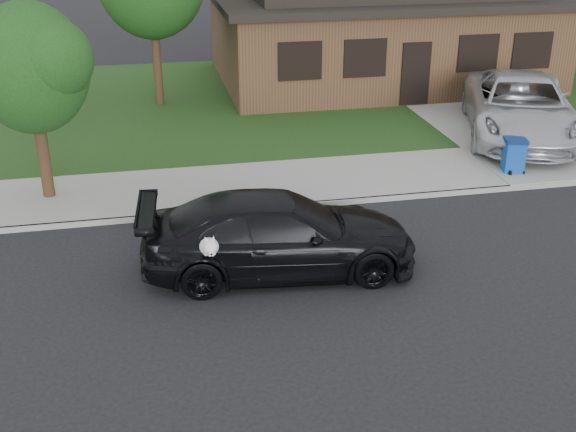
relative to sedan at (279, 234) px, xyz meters
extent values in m
plane|color=black|center=(2.73, -0.60, -0.78)|extent=(120.00, 120.00, 0.00)
cube|color=gray|center=(2.73, 4.40, -0.72)|extent=(60.00, 3.00, 0.12)
cube|color=gray|center=(2.73, 2.90, -0.72)|extent=(60.00, 0.12, 0.12)
cube|color=#193814|center=(2.73, 12.40, -0.71)|extent=(60.00, 13.00, 0.13)
cube|color=gray|center=(8.73, 9.40, -0.71)|extent=(4.50, 13.00, 0.14)
imported|color=black|center=(0.00, 0.00, 0.00)|extent=(5.50, 2.58, 1.55)
ellipsoid|color=white|center=(-1.44, -0.93, 0.34)|extent=(0.34, 0.40, 0.30)
sphere|color=white|center=(-1.44, -1.16, 0.44)|extent=(0.26, 0.26, 0.26)
cube|color=white|center=(-1.44, -1.28, 0.39)|extent=(0.09, 0.12, 0.08)
sphere|color=black|center=(-1.44, -1.34, 0.39)|extent=(0.04, 0.04, 0.04)
cone|color=white|center=(-1.50, -1.11, 0.57)|extent=(0.11, 0.11, 0.14)
cone|color=white|center=(-1.37, -1.11, 0.57)|extent=(0.11, 0.11, 0.14)
imported|color=silver|center=(8.55, 6.52, 0.25)|extent=(5.05, 7.04, 1.78)
cube|color=#0E40A1|center=(6.99, 3.82, -0.25)|extent=(0.60, 0.60, 0.82)
cube|color=#072155|center=(6.99, 3.82, 0.21)|extent=(0.65, 0.65, 0.09)
cylinder|color=black|center=(6.80, 3.57, -0.59)|extent=(0.07, 0.13, 0.13)
cylinder|color=black|center=(7.17, 3.57, -0.59)|extent=(0.07, 0.13, 0.13)
cube|color=#422B1C|center=(6.73, 14.40, 0.85)|extent=(12.00, 8.00, 3.00)
cube|color=black|center=(6.73, 10.37, 0.45)|extent=(1.00, 0.06, 2.10)
cube|color=black|center=(2.73, 10.37, 1.05)|extent=(1.30, 0.05, 1.10)
cube|color=black|center=(4.93, 10.37, 1.05)|extent=(1.30, 0.05, 1.10)
cube|color=black|center=(8.93, 10.37, 1.05)|extent=(1.30, 0.05, 1.10)
cube|color=black|center=(10.93, 10.37, 1.05)|extent=(1.30, 0.05, 1.10)
cylinder|color=#332114|center=(-1.77, 12.40, 0.59)|extent=(0.28, 0.28, 2.48)
cylinder|color=#332114|center=(14.73, 13.90, 0.37)|extent=(0.28, 0.28, 2.03)
cylinder|color=#332114|center=(-4.77, 4.60, 0.24)|extent=(0.28, 0.28, 1.80)
ellipsoid|color=#143811|center=(-4.77, 4.60, 2.44)|extent=(2.60, 2.60, 2.99)
sphere|color=#26591E|center=(-4.25, 4.21, 2.70)|extent=(1.82, 1.82, 1.82)
camera|label=1|loc=(-2.39, -12.37, 6.08)|focal=45.00mm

